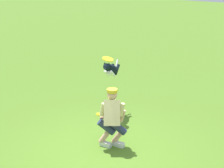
{
  "coord_description": "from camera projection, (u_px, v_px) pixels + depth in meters",
  "views": [
    {
      "loc": [
        -3.61,
        5.53,
        3.79
      ],
      "look_at": [
        0.43,
        -1.01,
        1.14
      ],
      "focal_mm": 57.35,
      "sensor_mm": 36.0,
      "label": 1
    }
  ],
  "objects": [
    {
      "name": "ground_plane",
      "position": [
        104.0,
        152.0,
        7.48
      ],
      "size": [
        60.0,
        60.0,
        0.0
      ],
      "primitive_type": "plane",
      "color": "#486E20"
    },
    {
      "name": "person",
      "position": [
        112.0,
        117.0,
        7.49
      ],
      "size": [
        0.71,
        0.54,
        1.29
      ],
      "rotation": [
        0.0,
        0.0,
        -1.03
      ],
      "color": "silver",
      "rests_on": "ground_plane"
    },
    {
      "name": "dog",
      "position": [
        111.0,
        70.0,
        8.96
      ],
      "size": [
        0.4,
        1.01,
        0.56
      ],
      "rotation": [
        0.0,
        0.0,
        1.8
      ],
      "color": "black"
    },
    {
      "name": "frisbee_flying",
      "position": [
        108.0,
        59.0,
        8.63
      ],
      "size": [
        0.37,
        0.37,
        0.11
      ],
      "primitive_type": "cylinder",
      "rotation": [
        0.21,
        -0.11,
        5.2
      ],
      "color": "yellow"
    },
    {
      "name": "frisbee_held",
      "position": [
        101.0,
        115.0,
        7.81
      ],
      "size": [
        0.33,
        0.32,
        0.08
      ],
      "primitive_type": "cylinder",
      "rotation": [
        0.18,
        0.1,
        5.43
      ],
      "color": "yellow",
      "rests_on": "person"
    }
  ]
}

